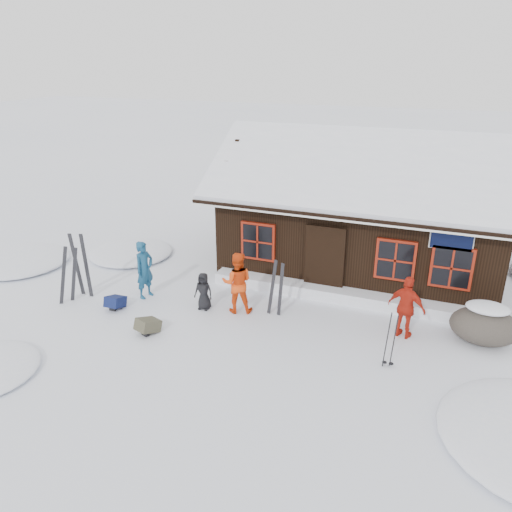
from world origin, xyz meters
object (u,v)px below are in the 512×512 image
object	(u,v)px
skier_orange_left	(237,283)
backpack_blue	(116,304)
skier_teal	(145,270)
backpack_olive	(148,328)
skier_crouched	(204,291)
ski_poles	(390,341)
ski_pair_left	(69,275)
skier_orange_right	(407,308)
boulder	(485,325)

from	to	relation	value
skier_orange_left	backpack_blue	world-z (taller)	skier_orange_left
skier_teal	backpack_olive	distance (m)	2.18
skier_crouched	ski_poles	distance (m)	5.09
ski_pair_left	backpack_olive	xyz separation A→B (m)	(2.92, -0.69, -0.65)
skier_orange_right	backpack_blue	size ratio (longest dim) A/B	3.05
skier_orange_left	ski_poles	xyz separation A→B (m)	(4.11, -1.15, -0.20)
boulder	ski_pair_left	distance (m)	10.76
boulder	ski_poles	distance (m)	2.69
ski_pair_left	backpack_olive	bearing A→B (deg)	-47.61
skier_orange_right	ski_pair_left	size ratio (longest dim) A/B	0.95
skier_crouched	backpack_olive	bearing A→B (deg)	-114.21
skier_teal	skier_orange_left	distance (m)	2.76
skier_orange_right	skier_crouched	size ratio (longest dim) A/B	1.52
skier_orange_right	backpack_olive	xyz separation A→B (m)	(-5.88, -2.13, -0.64)
skier_crouched	backpack_blue	size ratio (longest dim) A/B	2.00
skier_crouched	boulder	xyz separation A→B (m)	(6.96, 0.91, -0.05)
ski_poles	backpack_olive	size ratio (longest dim) A/B	2.49
skier_orange_right	backpack_olive	distance (m)	6.29
skier_orange_left	ski_pair_left	distance (m)	4.67
ski_poles	boulder	bearing A→B (deg)	43.21
ski_pair_left	ski_poles	distance (m)	8.63
skier_crouched	ski_pair_left	distance (m)	3.76
ski_pair_left	skier_teal	bearing A→B (deg)	-4.15
skier_orange_left	backpack_olive	world-z (taller)	skier_orange_left
skier_crouched	ski_poles	size ratio (longest dim) A/B	0.77
backpack_olive	ski_pair_left	bearing A→B (deg)	-174.38
ski_pair_left	ski_poles	bearing A→B (deg)	-34.19
skier_teal	skier_orange_left	world-z (taller)	skier_orange_left
skier_crouched	backpack_blue	distance (m)	2.42
skier_orange_right	skier_teal	bearing A→B (deg)	21.18
ski_pair_left	backpack_blue	distance (m)	1.54
boulder	backpack_blue	xyz separation A→B (m)	(-9.19, -1.79, -0.33)
backpack_olive	backpack_blue	bearing A→B (deg)	172.00
skier_orange_right	boulder	bearing A→B (deg)	-148.82
skier_crouched	ski_poles	xyz separation A→B (m)	(5.00, -0.94, 0.11)
skier_orange_left	ski_poles	distance (m)	4.27
skier_orange_right	backpack_blue	bearing A→B (deg)	28.19
skier_orange_left	ski_pair_left	size ratio (longest dim) A/B	1.00
boulder	skier_crouched	bearing A→B (deg)	-172.59
ski_poles	backpack_blue	xyz separation A→B (m)	(-7.23, 0.05, -0.49)
skier_orange_left	backpack_olive	bearing A→B (deg)	29.79
skier_teal	boulder	size ratio (longest dim) A/B	1.05
skier_crouched	skier_orange_left	bearing A→B (deg)	11.99
skier_crouched	boulder	size ratio (longest dim) A/B	0.66
skier_orange_right	ski_poles	xyz separation A→B (m)	(-0.18, -1.42, -0.16)
skier_orange_left	backpack_olive	distance (m)	2.55
backpack_blue	skier_teal	bearing A→B (deg)	65.92
boulder	skier_orange_left	bearing A→B (deg)	-173.47
skier_teal	backpack_blue	size ratio (longest dim) A/B	3.18
ski_pair_left	backpack_blue	world-z (taller)	ski_pair_left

